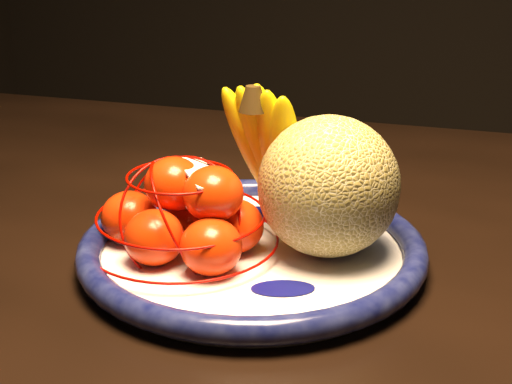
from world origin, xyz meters
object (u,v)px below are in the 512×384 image
at_px(dining_table, 142,251).
at_px(fruit_bowl, 252,249).
at_px(banana_bunch, 271,148).
at_px(cantaloupe, 328,186).
at_px(mandarin_bag, 185,217).

bearing_deg(dining_table, fruit_bowl, -34.99).
height_order(fruit_bowl, banana_bunch, banana_bunch).
height_order(dining_table, fruit_bowl, fruit_bowl).
bearing_deg(cantaloupe, fruit_bowl, -161.41).
distance_m(dining_table, banana_bunch, 0.27).
bearing_deg(dining_table, cantaloupe, -23.96).
bearing_deg(fruit_bowl, mandarin_bag, -153.45).
bearing_deg(mandarin_bag, banana_bunch, 62.34).
relative_size(cantaloupe, banana_bunch, 0.81).
bearing_deg(cantaloupe, mandarin_bag, -157.67).
xyz_separation_m(fruit_bowl, banana_bunch, (-0.01, 0.07, 0.08)).
xyz_separation_m(cantaloupe, banana_bunch, (-0.08, 0.04, 0.02)).
bearing_deg(fruit_bowl, dining_table, 149.63).
bearing_deg(mandarin_bag, cantaloupe, 22.33).
distance_m(fruit_bowl, mandarin_bag, 0.07).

